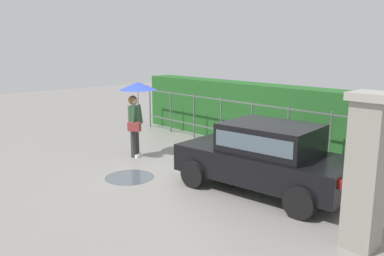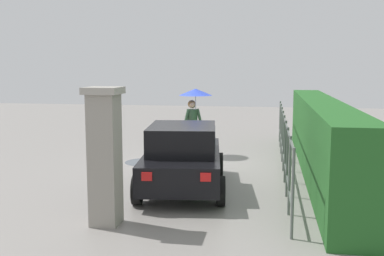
{
  "view_description": "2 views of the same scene",
  "coord_description": "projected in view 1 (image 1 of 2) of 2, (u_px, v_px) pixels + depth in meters",
  "views": [
    {
      "loc": [
        6.93,
        -6.39,
        3.08
      ],
      "look_at": [
        -0.21,
        0.2,
        1.05
      ],
      "focal_mm": 37.14,
      "sensor_mm": 36.0,
      "label": 1
    },
    {
      "loc": [
        11.92,
        2.17,
        2.76
      ],
      "look_at": [
        -0.16,
        0.11,
        1.11
      ],
      "focal_mm": 42.61,
      "sensor_mm": 36.0,
      "label": 2
    }
  ],
  "objects": [
    {
      "name": "ground_plane",
      "position": [
        192.0,
        172.0,
        9.85
      ],
      "size": [
        40.0,
        40.0,
        0.0
      ],
      "primitive_type": "plane",
      "color": "gray"
    },
    {
      "name": "hedge_row",
      "position": [
        271.0,
        116.0,
        12.15
      ],
      "size": [
        10.84,
        0.9,
        1.9
      ],
      "primitive_type": "cube",
      "color": "#235B23",
      "rests_on": "ground"
    },
    {
      "name": "fence_section",
      "position": [
        252.0,
        124.0,
        11.55
      ],
      "size": [
        9.89,
        0.05,
        1.5
      ],
      "color": "#59605B",
      "rests_on": "ground"
    },
    {
      "name": "pedestrian",
      "position": [
        136.0,
        101.0,
        10.93
      ],
      "size": [
        1.03,
        1.03,
        2.09
      ],
      "rotation": [
        0.0,
        0.0,
        0.52
      ],
      "color": "#333333",
      "rests_on": "ground"
    },
    {
      "name": "puddle_near",
      "position": [
        130.0,
        177.0,
        9.44
      ],
      "size": [
        1.17,
        1.17,
        0.0
      ],
      "primitive_type": "cylinder",
      "color": "#4C545B",
      "rests_on": "ground"
    },
    {
      "name": "gate_pillar",
      "position": [
        366.0,
        171.0,
        5.93
      ],
      "size": [
        0.6,
        0.6,
        2.42
      ],
      "color": "gray",
      "rests_on": "ground"
    },
    {
      "name": "car",
      "position": [
        266.0,
        155.0,
        8.41
      ],
      "size": [
        3.89,
        2.22,
        1.48
      ],
      "rotation": [
        0.0,
        0.0,
        3.26
      ],
      "color": "black",
      "rests_on": "ground"
    }
  ]
}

